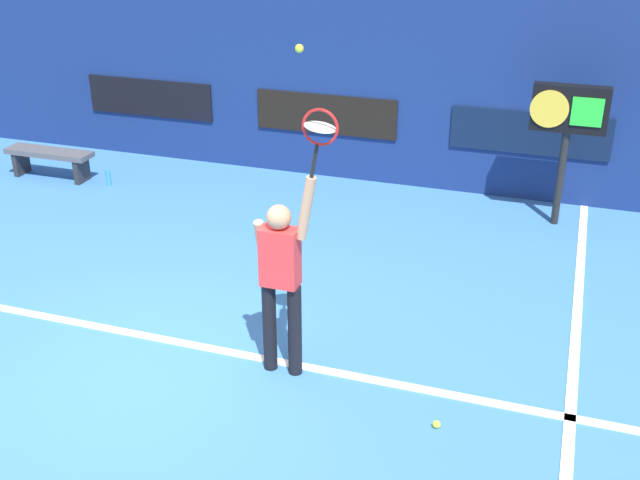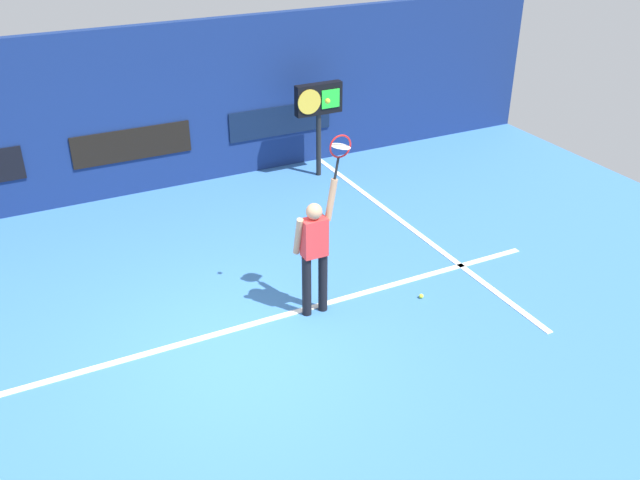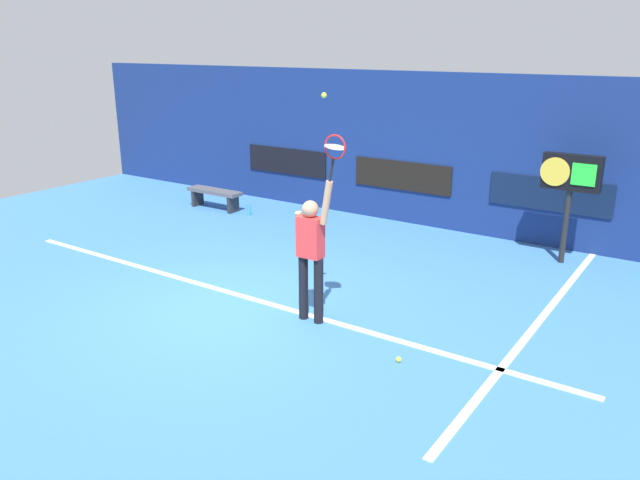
# 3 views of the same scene
# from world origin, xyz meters

# --- Properties ---
(ground_plane) EXTENTS (18.00, 18.00, 0.00)m
(ground_plane) POSITION_xyz_m (0.00, 0.00, 0.00)
(ground_plane) COLOR #3870B2
(back_wall) EXTENTS (18.00, 0.20, 3.10)m
(back_wall) POSITION_xyz_m (0.00, 5.62, 1.55)
(back_wall) COLOR navy
(back_wall) RESTS_ON ground_plane
(sponsor_banner_center) EXTENTS (2.20, 0.03, 0.60)m
(sponsor_banner_center) POSITION_xyz_m (0.00, 5.50, 0.99)
(sponsor_banner_center) COLOR black
(sponsor_banner_portside) EXTENTS (2.20, 0.03, 0.60)m
(sponsor_banner_portside) POSITION_xyz_m (-3.00, 5.50, 0.99)
(sponsor_banner_portside) COLOR black
(sponsor_banner_starboard) EXTENTS (2.20, 0.03, 0.60)m
(sponsor_banner_starboard) POSITION_xyz_m (3.00, 5.50, 0.99)
(sponsor_banner_starboard) COLOR #0C1933
(court_baseline) EXTENTS (10.00, 0.10, 0.01)m
(court_baseline) POSITION_xyz_m (0.00, 0.50, 0.01)
(court_baseline) COLOR white
(court_baseline) RESTS_ON ground_plane
(court_sideline) EXTENTS (0.10, 7.00, 0.01)m
(court_sideline) POSITION_xyz_m (3.87, 2.00, 0.01)
(court_sideline) COLOR white
(court_sideline) RESTS_ON ground_plane
(tennis_player) EXTENTS (0.59, 0.31, 1.99)m
(tennis_player) POSITION_xyz_m (1.25, 0.40, 1.01)
(tennis_player) COLOR black
(tennis_player) RESTS_ON ground_plane
(tennis_racket) EXTENTS (0.36, 0.27, 0.62)m
(tennis_racket) POSITION_xyz_m (1.62, 0.39, 2.39)
(tennis_racket) COLOR black
(tennis_ball) EXTENTS (0.07, 0.07, 0.07)m
(tennis_ball) POSITION_xyz_m (1.44, 0.41, 3.03)
(tennis_ball) COLOR #CCE033
(scoreboard_clock) EXTENTS (0.96, 0.20, 1.88)m
(scoreboard_clock) POSITION_xyz_m (3.49, 4.76, 1.49)
(scoreboard_clock) COLOR black
(scoreboard_clock) RESTS_ON ground_plane
(court_bench) EXTENTS (1.40, 0.36, 0.45)m
(court_bench) POSITION_xyz_m (-4.01, 4.09, 0.34)
(court_bench) COLOR #4C4C51
(court_bench) RESTS_ON ground_plane
(water_bottle) EXTENTS (0.07, 0.07, 0.24)m
(water_bottle) POSITION_xyz_m (-2.99, 4.09, 0.12)
(water_bottle) COLOR #338CD8
(water_bottle) RESTS_ON ground_plane
(spare_ball) EXTENTS (0.07, 0.07, 0.07)m
(spare_ball) POSITION_xyz_m (2.79, 0.01, 0.03)
(spare_ball) COLOR #CCE033
(spare_ball) RESTS_ON ground_plane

